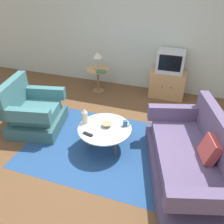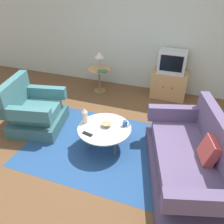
{
  "view_description": "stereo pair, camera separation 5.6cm",
  "coord_description": "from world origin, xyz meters",
  "px_view_note": "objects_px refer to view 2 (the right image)",
  "views": [
    {
      "loc": [
        1.04,
        -2.58,
        2.5
      ],
      "look_at": [
        0.09,
        0.3,
        0.55
      ],
      "focal_mm": 35.68,
      "sensor_mm": 36.0,
      "label": 1
    },
    {
      "loc": [
        1.1,
        -2.56,
        2.5
      ],
      "look_at": [
        0.09,
        0.3,
        0.55
      ],
      "focal_mm": 35.68,
      "sensor_mm": 36.0,
      "label": 2
    }
  ],
  "objects_px": {
    "table_lamp": "(99,56)",
    "book": "(102,71)",
    "coffee_table": "(104,129)",
    "side_table": "(99,75)",
    "vase": "(85,116)",
    "bowl": "(106,125)",
    "tv_remote_dark": "(87,134)",
    "couch": "(190,161)",
    "television": "(172,62)",
    "tv_stand": "(169,84)",
    "armchair": "(34,112)",
    "mug": "(125,124)"
  },
  "relations": [
    {
      "from": "armchair",
      "to": "tv_stand",
      "type": "height_order",
      "value": "armchair"
    },
    {
      "from": "armchair",
      "to": "vase",
      "type": "xyz_separation_m",
      "value": [
        1.07,
        -0.09,
        0.22
      ]
    },
    {
      "from": "tv_stand",
      "to": "television",
      "type": "height_order",
      "value": "television"
    },
    {
      "from": "couch",
      "to": "television",
      "type": "distance_m",
      "value": 2.47
    },
    {
      "from": "television",
      "to": "mug",
      "type": "xyz_separation_m",
      "value": [
        -0.45,
        -1.99,
        -0.39
      ]
    },
    {
      "from": "television",
      "to": "coffee_table",
      "type": "bearing_deg",
      "value": -109.05
    },
    {
      "from": "armchair",
      "to": "side_table",
      "type": "distance_m",
      "value": 1.81
    },
    {
      "from": "tv_stand",
      "to": "vase",
      "type": "height_order",
      "value": "vase"
    },
    {
      "from": "bowl",
      "to": "table_lamp",
      "type": "bearing_deg",
      "value": 115.13
    },
    {
      "from": "couch",
      "to": "table_lamp",
      "type": "bearing_deg",
      "value": 30.28
    },
    {
      "from": "couch",
      "to": "table_lamp",
      "type": "height_order",
      "value": "table_lamp"
    },
    {
      "from": "mug",
      "to": "book",
      "type": "height_order",
      "value": "book"
    },
    {
      "from": "table_lamp",
      "to": "book",
      "type": "height_order",
      "value": "table_lamp"
    },
    {
      "from": "couch",
      "to": "tv_remote_dark",
      "type": "height_order",
      "value": "couch"
    },
    {
      "from": "tv_remote_dark",
      "to": "television",
      "type": "bearing_deg",
      "value": -98.82
    },
    {
      "from": "tv_stand",
      "to": "book",
      "type": "relative_size",
      "value": 3.25
    },
    {
      "from": "television",
      "to": "tv_remote_dark",
      "type": "xyz_separation_m",
      "value": [
        -0.92,
        -2.39,
        -0.43
      ]
    },
    {
      "from": "tv_remote_dark",
      "to": "tv_stand",
      "type": "bearing_deg",
      "value": -98.87
    },
    {
      "from": "book",
      "to": "coffee_table",
      "type": "bearing_deg",
      "value": -79.42
    },
    {
      "from": "tv_remote_dark",
      "to": "couch",
      "type": "bearing_deg",
      "value": -166.13
    },
    {
      "from": "bowl",
      "to": "tv_remote_dark",
      "type": "relative_size",
      "value": 0.98
    },
    {
      "from": "coffee_table",
      "to": "side_table",
      "type": "height_order",
      "value": "side_table"
    },
    {
      "from": "coffee_table",
      "to": "book",
      "type": "relative_size",
      "value": 3.61
    },
    {
      "from": "television",
      "to": "book",
      "type": "height_order",
      "value": "television"
    },
    {
      "from": "vase",
      "to": "bowl",
      "type": "bearing_deg",
      "value": 2.58
    },
    {
      "from": "coffee_table",
      "to": "tv_remote_dark",
      "type": "xyz_separation_m",
      "value": [
        -0.18,
        -0.24,
        0.04
      ]
    },
    {
      "from": "couch",
      "to": "vase",
      "type": "height_order",
      "value": "couch"
    },
    {
      "from": "armchair",
      "to": "side_table",
      "type": "height_order",
      "value": "armchair"
    },
    {
      "from": "mug",
      "to": "bowl",
      "type": "relative_size",
      "value": 0.74
    },
    {
      "from": "couch",
      "to": "side_table",
      "type": "relative_size",
      "value": 3.37
    },
    {
      "from": "mug",
      "to": "bowl",
      "type": "distance_m",
      "value": 0.29
    },
    {
      "from": "couch",
      "to": "vase",
      "type": "relative_size",
      "value": 7.37
    },
    {
      "from": "table_lamp",
      "to": "tv_remote_dark",
      "type": "relative_size",
      "value": 2.32
    },
    {
      "from": "television",
      "to": "vase",
      "type": "distance_m",
      "value": 2.39
    },
    {
      "from": "tv_remote_dark",
      "to": "table_lamp",
      "type": "bearing_deg",
      "value": -60.66
    },
    {
      "from": "side_table",
      "to": "vase",
      "type": "xyz_separation_m",
      "value": [
        0.49,
        -1.81,
        0.11
      ]
    },
    {
      "from": "side_table",
      "to": "tv_remote_dark",
      "type": "distance_m",
      "value": 2.18
    },
    {
      "from": "armchair",
      "to": "table_lamp",
      "type": "distance_m",
      "value": 1.89
    },
    {
      "from": "tv_stand",
      "to": "book",
      "type": "height_order",
      "value": "book"
    },
    {
      "from": "tv_stand",
      "to": "television",
      "type": "relative_size",
      "value": 1.33
    },
    {
      "from": "bowl",
      "to": "armchair",
      "type": "bearing_deg",
      "value": 177.0
    },
    {
      "from": "side_table",
      "to": "tv_remote_dark",
      "type": "relative_size",
      "value": 3.42
    },
    {
      "from": "couch",
      "to": "vase",
      "type": "distance_m",
      "value": 1.7
    },
    {
      "from": "book",
      "to": "side_table",
      "type": "bearing_deg",
      "value": 121.57
    },
    {
      "from": "side_table",
      "to": "coffee_table",
      "type": "bearing_deg",
      "value": -65.55
    },
    {
      "from": "mug",
      "to": "book",
      "type": "xyz_separation_m",
      "value": [
        -0.99,
        1.53,
        0.15
      ]
    },
    {
      "from": "side_table",
      "to": "tv_remote_dark",
      "type": "xyz_separation_m",
      "value": [
        0.66,
        -2.08,
        -0.01
      ]
    },
    {
      "from": "tv_stand",
      "to": "vase",
      "type": "bearing_deg",
      "value": -117.31
    },
    {
      "from": "armchair",
      "to": "book",
      "type": "xyz_separation_m",
      "value": [
        0.72,
        1.56,
        0.28
      ]
    },
    {
      "from": "side_table",
      "to": "tv_stand",
      "type": "distance_m",
      "value": 1.61
    }
  ]
}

